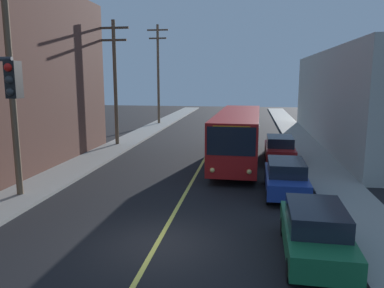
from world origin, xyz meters
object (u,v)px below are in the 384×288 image
parked_car_green (315,231)px  utility_pole_near (9,51)px  parked_car_blue (286,177)px  city_bus (238,134)px  utility_pole_far (158,70)px  parked_car_red (280,148)px  utility_pole_mid (115,77)px

parked_car_green → utility_pole_near: (-12.23, 4.06, 5.63)m
parked_car_blue → utility_pole_near: bearing=-169.6°
parked_car_blue → city_bus: bearing=110.2°
parked_car_blue → parked_car_green: bearing=-87.2°
city_bus → utility_pole_far: bearing=117.4°
parked_car_green → parked_car_red: size_ratio=1.00×
parked_car_green → utility_pole_far: utility_pole_far is taller
utility_pole_mid → utility_pole_far: bearing=90.1°
parked_car_red → utility_pole_far: size_ratio=0.40×
city_bus → utility_pole_mid: size_ratio=1.28×
city_bus → utility_pole_far: utility_pole_far is taller
parked_car_red → utility_pole_mid: bearing=162.8°
city_bus → utility_pole_mid: (-9.70, 4.56, 3.59)m
parked_car_blue → utility_pole_near: 13.37m
city_bus → utility_pole_far: 21.60m
utility_pole_near → utility_pole_mid: (-0.18, 13.31, -1.07)m
parked_car_green → parked_car_red: 13.55m
city_bus → parked_car_red: size_ratio=2.76×
parked_car_red → parked_car_green: bearing=-89.8°
utility_pole_mid → utility_pole_far: size_ratio=0.86×
parked_car_blue → utility_pole_mid: (-12.11, 11.11, 4.56)m
utility_pole_near → parked_car_red: bearing=37.9°
parked_car_green → parked_car_red: bearing=90.2°
city_bus → utility_pole_near: bearing=-137.4°
parked_car_green → utility_pole_near: utility_pole_near is taller
parked_car_blue → utility_pole_near: size_ratio=0.38×
utility_pole_mid → city_bus: bearing=-25.2°
parked_car_blue → utility_pole_far: (-12.14, 25.33, 5.36)m
parked_car_blue → parked_car_red: 7.29m
parked_car_green → utility_pole_far: bearing=111.5°
city_bus → parked_car_green: bearing=-78.1°
parked_car_green → parked_car_blue: same height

